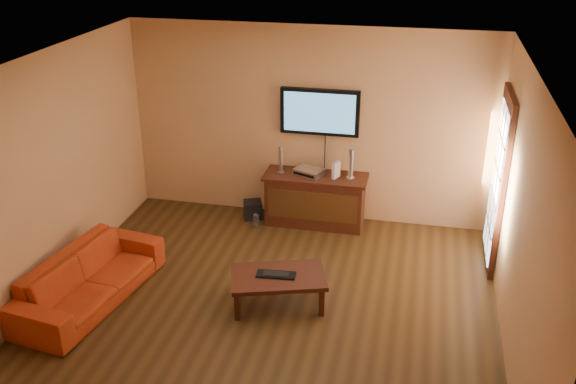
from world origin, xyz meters
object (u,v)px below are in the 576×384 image
(television, at_px, (320,112))
(game_console, at_px, (336,170))
(bottle, at_px, (256,221))
(keyboard, at_px, (276,274))
(subwoofer, at_px, (253,209))
(speaker_right, at_px, (351,165))
(coffee_table, at_px, (278,279))
(sofa, at_px, (89,271))
(media_console, at_px, (315,199))
(speaker_left, at_px, (281,161))
(av_receiver, at_px, (309,172))

(television, distance_m, game_console, 0.81)
(bottle, bearing_deg, keyboard, -68.18)
(subwoofer, bearing_deg, speaker_right, -19.65)
(game_console, bearing_deg, bottle, -143.15)
(coffee_table, xyz_separation_m, subwoofer, (-0.85, 2.05, -0.21))
(coffee_table, distance_m, sofa, 2.11)
(coffee_table, height_order, game_console, game_console)
(television, xyz_separation_m, bottle, (-0.77, -0.54, -1.45))
(media_console, xyz_separation_m, television, (0.00, 0.23, 1.19))
(game_console, bearing_deg, keyboard, -78.60)
(television, height_order, sofa, television)
(coffee_table, distance_m, keyboard, 0.07)
(sofa, distance_m, speaker_right, 3.61)
(speaker_right, xyz_separation_m, subwoofer, (-1.37, -0.03, -0.79))
(television, relative_size, speaker_left, 2.82)
(speaker_left, bearing_deg, sofa, -123.95)
(speaker_left, height_order, bottle, speaker_left)
(game_console, relative_size, bottle, 1.00)
(speaker_left, height_order, speaker_right, speaker_right)
(sofa, relative_size, keyboard, 4.39)
(coffee_table, height_order, subwoofer, coffee_table)
(game_console, xyz_separation_m, subwoofer, (-1.18, -0.01, -0.71))
(game_console, bearing_deg, speaker_left, -159.91)
(media_console, distance_m, speaker_right, 0.72)
(speaker_right, bearing_deg, media_console, -178.07)
(bottle, bearing_deg, speaker_right, 14.57)
(av_receiver, distance_m, game_console, 0.38)
(bottle, relative_size, keyboard, 0.50)
(media_console, distance_m, game_console, 0.54)
(speaker_left, xyz_separation_m, game_console, (0.77, -0.01, -0.07))
(television, distance_m, av_receiver, 0.82)
(av_receiver, height_order, game_console, game_console)
(speaker_left, height_order, subwoofer, speaker_left)
(speaker_right, bearing_deg, av_receiver, -179.71)
(coffee_table, distance_m, subwoofer, 2.23)
(bottle, bearing_deg, media_console, 21.73)
(media_console, bearing_deg, keyboard, -91.88)
(television, bearing_deg, subwoofer, -164.97)
(keyboard, bearing_deg, television, 88.31)
(speaker_left, xyz_separation_m, av_receiver, (0.39, 0.01, -0.13))
(bottle, bearing_deg, subwoofer, 112.67)
(bottle, bearing_deg, speaker_left, 47.63)
(media_console, bearing_deg, coffee_table, -91.26)
(av_receiver, distance_m, bottle, 1.00)
(media_console, bearing_deg, subwoofer, -179.12)
(media_console, height_order, keyboard, media_console)
(coffee_table, relative_size, keyboard, 2.65)
(keyboard, bearing_deg, sofa, -170.17)
(media_console, distance_m, av_receiver, 0.41)
(sofa, distance_m, keyboard, 2.09)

